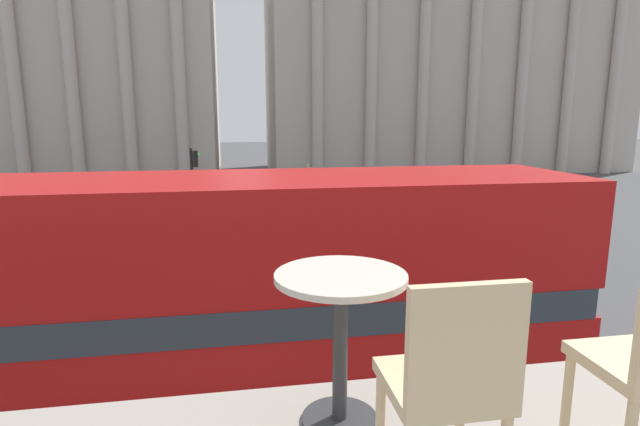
# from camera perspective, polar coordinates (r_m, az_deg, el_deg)

# --- Properties ---
(double_decker_bus) EXTENTS (10.28, 2.70, 4.19)m
(double_decker_bus) POSITION_cam_1_polar(r_m,az_deg,el_deg) (7.74, -9.08, -9.79)
(double_decker_bus) COLOR black
(double_decker_bus) RESTS_ON ground_plane
(cafe_dining_table) EXTENTS (0.60, 0.60, 0.73)m
(cafe_dining_table) POSITION_cam_1_polar(r_m,az_deg,el_deg) (2.32, 2.35, -11.52)
(cafe_dining_table) COLOR #2D2D30
(cafe_dining_table) RESTS_ON cafe_floor_slab
(cafe_chair_0) EXTENTS (0.40, 0.40, 0.91)m
(cafe_chair_0) POSITION_cam_1_polar(r_m,az_deg,el_deg) (1.88, 14.55, -18.14)
(cafe_chair_0) COLOR #D1B789
(cafe_chair_0) RESTS_ON cafe_floor_slab
(plaza_building_left) EXTENTS (24.47, 16.51, 17.47)m
(plaza_building_left) POSITION_cam_1_polar(r_m,az_deg,el_deg) (49.88, -26.15, 14.10)
(plaza_building_left) COLOR #BCB2A8
(plaza_building_left) RESTS_ON ground_plane
(plaza_building_right) EXTENTS (33.76, 13.24, 23.30)m
(plaza_building_right) POSITION_cam_1_polar(r_m,az_deg,el_deg) (51.15, 14.03, 18.04)
(plaza_building_right) COLOR #BCB2A8
(plaza_building_right) RESTS_ON ground_plane
(traffic_light_near) EXTENTS (0.42, 0.24, 3.23)m
(traffic_light_near) POSITION_cam_1_polar(r_m,az_deg,el_deg) (15.80, 12.63, 0.01)
(traffic_light_near) COLOR black
(traffic_light_near) RESTS_ON ground_plane
(traffic_light_mid) EXTENTS (0.42, 0.24, 3.76)m
(traffic_light_mid) POSITION_cam_1_polar(r_m,az_deg,el_deg) (21.90, -14.21, 3.81)
(traffic_light_mid) COLOR black
(traffic_light_mid) RESTS_ON ground_plane
(car_navy) EXTENTS (4.20, 1.93, 1.35)m
(car_navy) POSITION_cam_1_polar(r_m,az_deg,el_deg) (29.20, -18.52, 1.80)
(car_navy) COLOR black
(car_navy) RESTS_ON ground_plane
(pedestrian_grey) EXTENTS (0.32, 0.32, 1.77)m
(pedestrian_grey) POSITION_cam_1_polar(r_m,az_deg,el_deg) (24.48, -13.27, 1.17)
(pedestrian_grey) COLOR #282B33
(pedestrian_grey) RESTS_ON ground_plane
(pedestrian_white) EXTENTS (0.32, 0.32, 1.64)m
(pedestrian_white) POSITION_cam_1_polar(r_m,az_deg,el_deg) (36.69, -1.39, 4.51)
(pedestrian_white) COLOR #282B33
(pedestrian_white) RESTS_ON ground_plane
(pedestrian_blue) EXTENTS (0.32, 0.32, 1.74)m
(pedestrian_blue) POSITION_cam_1_polar(r_m,az_deg,el_deg) (34.62, -1.40, 4.23)
(pedestrian_blue) COLOR #282B33
(pedestrian_blue) RESTS_ON ground_plane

